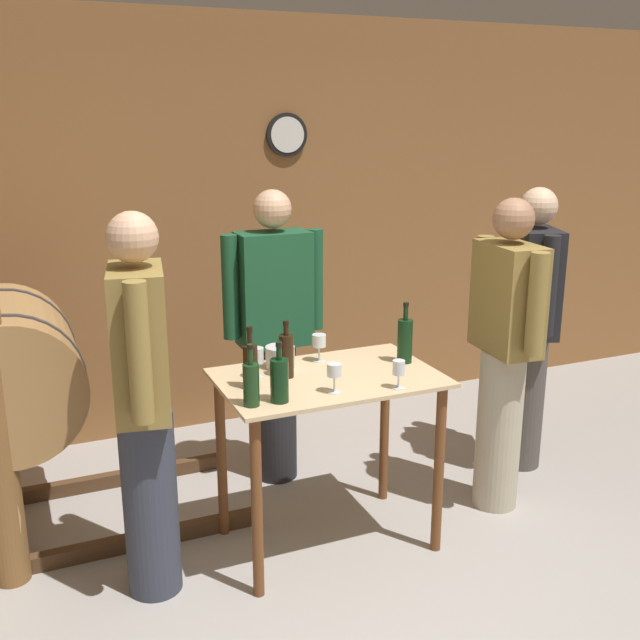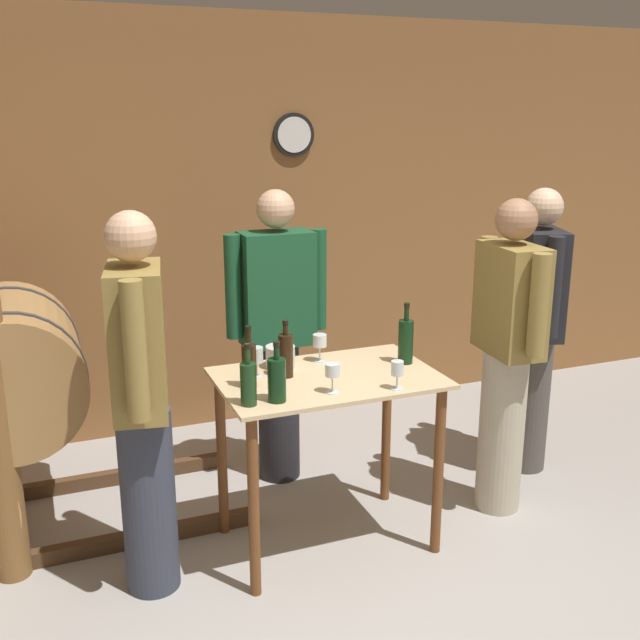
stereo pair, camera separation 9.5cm
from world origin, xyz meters
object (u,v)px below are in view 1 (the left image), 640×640
ice_bucket (280,357)px  person_host (530,324)px  wine_bottle_left (250,365)px  wine_glass_near_left (257,357)px  wine_bottle_center (279,379)px  wine_glass_far_side (399,369)px  person_visitor_with_scarf (504,350)px  person_visitor_bearded (144,401)px  person_visitor_near_door (274,332)px  wine_glass_near_center (334,371)px  wine_bottle_right (286,355)px  wine_bottle_far_left (251,383)px  wine_bottle_far_right (405,340)px  wine_glass_near_right (319,342)px

ice_bucket → person_host: bearing=4.4°
wine_bottle_left → wine_glass_near_left: 0.14m
wine_bottle_center → wine_glass_near_left: wine_bottle_center is taller
wine_bottle_left → wine_glass_near_left: (0.07, 0.12, -0.01)m
wine_glass_far_side → person_visitor_with_scarf: person_visitor_with_scarf is taller
ice_bucket → person_visitor_bearded: (-0.71, -0.24, -0.03)m
person_visitor_bearded → person_visitor_near_door: person_visitor_bearded is taller
ice_bucket → person_visitor_bearded: bearing=-161.0°
person_visitor_bearded → ice_bucket: bearing=19.0°
ice_bucket → wine_bottle_center: bearing=-110.6°
wine_glass_near_center → ice_bucket: 0.42m
wine_bottle_center → wine_bottle_right: wine_bottle_right is taller
person_visitor_bearded → person_visitor_near_door: 1.20m
person_host → wine_bottle_far_left: bearing=-164.2°
wine_glass_near_center → person_visitor_bearded: 0.83m
wine_bottle_left → wine_bottle_center: 0.22m
wine_bottle_far_left → wine_glass_near_center: (0.39, 0.00, -0.00)m
wine_bottle_left → person_visitor_with_scarf: person_visitor_with_scarf is taller
wine_bottle_far_left → wine_bottle_left: size_ratio=0.95×
wine_bottle_far_right → ice_bucket: bearing=164.6°
person_host → person_visitor_near_door: size_ratio=1.00×
person_visitor_near_door → wine_glass_near_left: bearing=-116.2°
wine_bottle_far_left → wine_bottle_center: (0.13, -0.01, 0.00)m
wine_glass_near_right → person_visitor_with_scarf: bearing=-14.1°
wine_glass_near_center → wine_glass_far_side: bearing=-13.0°
wine_glass_near_left → ice_bucket: (0.15, 0.09, -0.05)m
wine_bottle_far_left → person_host: size_ratio=0.16×
wine_bottle_far_left → person_visitor_bearded: 0.46m
wine_bottle_far_right → person_visitor_with_scarf: 0.58m
wine_bottle_far_right → wine_bottle_far_left: bearing=-164.5°
wine_bottle_left → ice_bucket: bearing=43.6°
wine_glass_near_right → wine_bottle_far_left: bearing=-139.3°
wine_bottle_far_left → wine_bottle_left: wine_bottle_left is taller
wine_bottle_center → ice_bucket: bearing=69.4°
ice_bucket → person_visitor_near_door: size_ratio=0.08×
wine_bottle_center → person_visitor_bearded: (-0.55, 0.17, -0.08)m
wine_bottle_far_right → wine_glass_far_side: (-0.21, -0.31, -0.03)m
wine_bottle_right → wine_bottle_far_right: (0.62, -0.03, 0.01)m
person_visitor_bearded → wine_bottle_far_right: bearing=3.4°
wine_bottle_far_left → person_host: (1.88, 0.53, -0.09)m
wine_bottle_center → wine_glass_near_left: bearing=88.8°
person_visitor_with_scarf → person_visitor_near_door: size_ratio=1.00×
wine_bottle_left → person_visitor_near_door: person_visitor_near_door is taller
wine_glass_near_left → person_visitor_bearded: bearing=-164.7°
wine_bottle_center → person_visitor_near_door: bearing=71.4°
wine_bottle_left → person_visitor_bearded: 0.50m
wine_bottle_left → wine_bottle_far_right: size_ratio=0.94×
wine_glass_near_left → wine_bottle_center: bearing=-91.2°
wine_bottle_right → wine_bottle_center: bearing=-116.2°
wine_bottle_center → wine_bottle_far_right: size_ratio=0.88×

